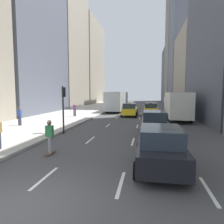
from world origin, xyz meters
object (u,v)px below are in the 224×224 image
at_px(taxi_lead, 130,110).
at_px(box_truck, 176,105).
at_px(sedan_silver_behind, 160,147).
at_px(sedan_black_near, 154,123).
at_px(skateboarder, 50,135).
at_px(pedestrian_mid_block, 20,115).
at_px(city_bus, 117,100).
at_px(taxi_second, 151,109).
at_px(pedestrian_far_walking, 75,109).
at_px(traffic_light_pole, 63,102).

distance_m(taxi_lead, box_truck, 6.26).
bearing_deg(sedan_silver_behind, sedan_black_near, 90.00).
distance_m(sedan_silver_behind, skateboarder, 5.45).
relative_size(box_truck, pedestrian_mid_block, 5.09).
distance_m(city_bus, pedestrian_mid_block, 19.22).
xyz_separation_m(city_bus, box_truck, (8.41, -10.62, -0.08)).
bearing_deg(sedan_silver_behind, skateboarder, 169.95).
height_order(taxi_lead, city_bus, city_bus).
bearing_deg(taxi_second, sedan_silver_behind, -90.00).
bearing_deg(pedestrian_mid_block, skateboarder, -47.18).
distance_m(taxi_lead, sedan_silver_behind, 18.45).
bearing_deg(taxi_second, box_truck, -56.78).
relative_size(sedan_black_near, city_bus, 0.40).
height_order(taxi_lead, sedan_black_near, taxi_lead).
relative_size(taxi_lead, sedan_black_near, 0.95).
xyz_separation_m(box_truck, pedestrian_mid_block, (-14.74, -7.52, -0.64)).
bearing_deg(pedestrian_far_walking, taxi_lead, 19.53).
xyz_separation_m(box_truck, traffic_light_pole, (-9.55, -9.64, 0.70)).
xyz_separation_m(taxi_lead, box_truck, (5.60, -2.67, 0.83)).
bearing_deg(sedan_silver_behind, box_truck, 79.80).
relative_size(sedan_black_near, pedestrian_far_walking, 2.79).
bearing_deg(sedan_black_near, traffic_light_pole, -173.87).
xyz_separation_m(sedan_silver_behind, pedestrian_mid_block, (-11.94, 8.04, 0.19)).
relative_size(skateboarder, pedestrian_mid_block, 1.06).
bearing_deg(traffic_light_pole, sedan_black_near, 6.13).
height_order(taxi_lead, sedan_silver_behind, taxi_lead).
bearing_deg(city_bus, skateboarder, -89.44).
height_order(pedestrian_mid_block, traffic_light_pole, traffic_light_pole).
bearing_deg(box_truck, city_bus, 128.39).
bearing_deg(pedestrian_mid_block, taxi_second, 44.67).
height_order(city_bus, box_truck, city_bus).
bearing_deg(pedestrian_mid_block, pedestrian_far_walking, 73.24).
bearing_deg(traffic_light_pole, city_bus, 86.79).
xyz_separation_m(sedan_silver_behind, city_bus, (-5.61, 26.18, 0.91)).
relative_size(taxi_lead, taxi_second, 1.00).
bearing_deg(taxi_second, traffic_light_pole, -115.87).
xyz_separation_m(sedan_silver_behind, box_truck, (2.80, 15.57, 0.83)).
height_order(taxi_lead, box_truck, box_truck).
height_order(taxi_lead, pedestrian_far_walking, taxi_lead).
relative_size(taxi_second, city_bus, 0.38).
height_order(sedan_black_near, skateboarder, sedan_black_near).
height_order(taxi_lead, skateboarder, taxi_lead).
bearing_deg(taxi_lead, pedestrian_mid_block, -131.88).
bearing_deg(taxi_second, pedestrian_mid_block, -135.33).
bearing_deg(skateboarder, sedan_black_near, 46.72).
relative_size(skateboarder, traffic_light_pole, 0.48).
xyz_separation_m(box_truck, pedestrian_far_walking, (-12.39, 0.26, -0.64)).
height_order(sedan_black_near, traffic_light_pole, traffic_light_pole).
height_order(box_truck, pedestrian_mid_block, box_truck).
bearing_deg(pedestrian_mid_block, city_bus, 70.78).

